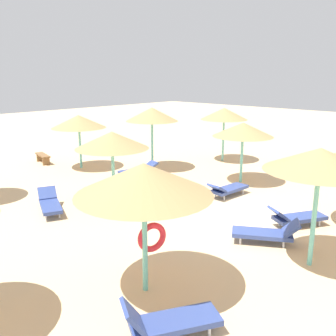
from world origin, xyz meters
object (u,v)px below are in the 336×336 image
(parasol_2, at_px, (243,130))
(lounger_1, at_px, (267,233))
(parasol_6, at_px, (144,180))
(lounger_5, at_px, (139,170))
(parasol_9, at_px, (79,122))
(lounger_6, at_px, (168,321))
(lounger_0, at_px, (50,203))
(lounger_2, at_px, (228,189))
(parasol_1, at_px, (320,160))
(lounger_4, at_px, (296,217))
(bench_0, at_px, (43,157))
(bench_1, at_px, (122,141))
(parasol_0, at_px, (112,140))
(parasol_8, at_px, (224,114))
(parasol_5, at_px, (152,114))

(parasol_2, relative_size, lounger_1, 1.40)
(parasol_2, bearing_deg, parasol_6, -160.02)
(parasol_2, relative_size, lounger_5, 1.35)
(parasol_9, bearing_deg, lounger_6, -116.84)
(lounger_0, xyz_separation_m, lounger_2, (5.79, -3.59, -0.00))
(parasol_1, bearing_deg, lounger_4, 32.95)
(lounger_4, bearing_deg, bench_0, 95.16)
(lounger_2, xyz_separation_m, lounger_5, (-0.40, 4.84, -0.00))
(parasol_6, xyz_separation_m, bench_1, (10.71, 13.91, -2.25))
(parasol_0, distance_m, lounger_1, 6.39)
(lounger_5, height_order, bench_1, lounger_5)
(lounger_5, bearing_deg, lounger_0, -166.95)
(parasol_8, xyz_separation_m, lounger_2, (-5.12, -3.89, -2.33))
(parasol_9, height_order, lounger_0, parasol_9)
(parasol_8, bearing_deg, parasol_0, -172.23)
(parasol_6, bearing_deg, lounger_1, -10.87)
(lounger_4, xyz_separation_m, lounger_6, (-6.57, -0.59, 0.01))
(lounger_4, bearing_deg, parasol_0, 113.38)
(parasol_9, height_order, lounger_2, parasol_9)
(parasol_6, bearing_deg, lounger_6, -117.94)
(lounger_6, xyz_separation_m, bench_0, (5.31, 14.62, 0.02))
(parasol_0, relative_size, parasol_9, 0.99)
(lounger_5, height_order, lounger_6, lounger_6)
(parasol_6, height_order, lounger_4, parasol_6)
(parasol_6, distance_m, lounger_6, 2.79)
(parasol_1, distance_m, bench_0, 15.61)
(lounger_0, xyz_separation_m, bench_1, (9.70, 7.82, 0.03))
(parasol_2, xyz_separation_m, bench_1, (1.79, 10.66, -2.05))
(parasol_9, bearing_deg, parasol_1, -97.50)
(parasol_8, bearing_deg, lounger_6, -148.33)
(parasol_6, height_order, parasol_9, parasol_6)
(parasol_9, xyz_separation_m, lounger_0, (-4.39, -4.67, -2.11))
(parasol_5, xyz_separation_m, parasol_6, (-7.87, -7.93, -0.21))
(parasol_0, distance_m, parasol_2, 6.05)
(lounger_1, relative_size, lounger_2, 0.99)
(bench_1, bearing_deg, parasol_9, -149.26)
(parasol_5, bearing_deg, lounger_4, -103.22)
(parasol_5, relative_size, parasol_8, 1.06)
(parasol_1, distance_m, parasol_8, 11.90)
(bench_1, bearing_deg, lounger_4, -108.38)
(parasol_6, distance_m, lounger_0, 6.57)
(parasol_5, bearing_deg, bench_1, 64.57)
(parasol_0, distance_m, parasol_6, 6.10)
(lounger_6, bearing_deg, lounger_2, 27.46)
(parasol_8, bearing_deg, parasol_6, -151.83)
(lounger_5, bearing_deg, parasol_1, -105.81)
(lounger_0, distance_m, lounger_2, 6.81)
(parasol_8, height_order, lounger_6, parasol_8)
(parasol_5, bearing_deg, parasol_9, 131.23)
(parasol_0, relative_size, parasol_1, 0.89)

